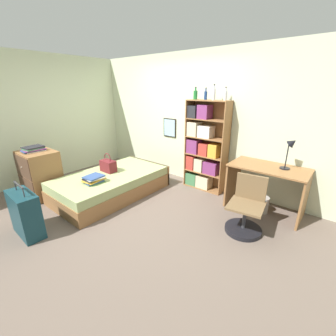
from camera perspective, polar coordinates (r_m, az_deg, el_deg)
The scene contains 18 objects.
ground_plane at distance 4.05m, azimuth -8.62°, elevation -8.95°, with size 14.00×14.00×0.00m, color #66564C.
wall_back at distance 4.79m, azimuth 4.87°, elevation 12.12°, with size 10.00×0.09×2.60m.
wall_left at distance 5.62m, azimuth -26.39°, elevation 11.33°, with size 0.06×10.00×2.60m.
bed at distance 4.40m, azimuth -13.93°, elevation -3.93°, with size 1.16×2.05×0.42m.
handbag at distance 4.41m, azimuth -14.96°, elevation 0.57°, with size 0.31×0.18×0.36m.
book_stack_on_bed at distance 3.99m, azimuth -18.35°, elevation -2.69°, with size 0.30×0.36×0.11m.
suitcase at distance 3.66m, azimuth -32.46°, elevation -9.86°, with size 0.58×0.27×0.75m.
dresser at distance 4.77m, azimuth -29.66°, elevation -1.28°, with size 0.68×0.56×0.85m.
magazine_pile_on_dresser at distance 4.69m, azimuth -30.99°, elevation 4.17°, with size 0.31×0.37×0.08m.
bookcase at distance 4.44m, azimuth 8.81°, elevation 4.64°, with size 0.81×0.30×1.72m.
bottle_green at distance 4.39m, azimuth 6.99°, elevation 18.01°, with size 0.08×0.08×0.22m.
bottle_brown at distance 4.31m, azimuth 9.55°, elevation 17.79°, with size 0.06×0.06×0.21m.
bottle_clear at distance 4.19m, azimuth 11.57°, elevation 17.92°, with size 0.06×0.06×0.27m.
bottle_blue at distance 4.16m, azimuth 14.37°, elevation 17.47°, with size 0.06×0.06×0.22m.
desk at distance 3.91m, azimuth 23.79°, elevation -3.02°, with size 1.15×0.63×0.77m.
desk_lamp at distance 3.75m, azimuth 28.77°, elevation 4.54°, with size 0.19×0.14×0.49m.
desk_chair at distance 3.40m, azimuth 19.05°, elevation -11.23°, with size 0.52×0.52×0.79m.
waste_bin at distance 4.02m, azimuth 22.65°, elevation -8.51°, with size 0.22×0.22×0.26m.
Camera 1 is at (2.68, -2.34, 1.93)m, focal length 24.00 mm.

